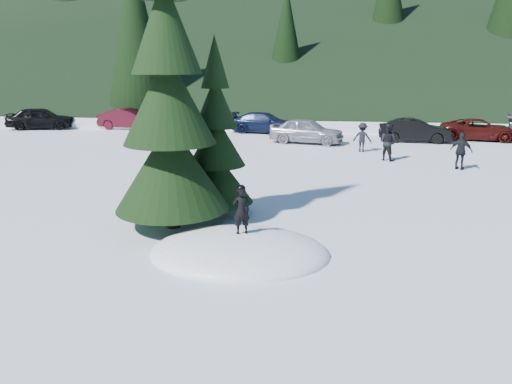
# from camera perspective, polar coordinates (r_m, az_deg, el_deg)

# --- Properties ---
(ground) EXTENTS (200.00, 200.00, 0.00)m
(ground) POSITION_cam_1_polar(r_m,az_deg,el_deg) (12.43, -1.88, -7.04)
(ground) COLOR white
(ground) RESTS_ON ground
(snow_mound) EXTENTS (4.48, 3.52, 0.96)m
(snow_mound) POSITION_cam_1_polar(r_m,az_deg,el_deg) (12.43, -1.88, -7.04)
(snow_mound) COLOR white
(snow_mound) RESTS_ON ground
(spruce_tall) EXTENTS (3.20, 3.20, 8.60)m
(spruce_tall) POSITION_cam_1_polar(r_m,az_deg,el_deg) (13.87, -9.93, 9.17)
(spruce_tall) COLOR black
(spruce_tall) RESTS_ON ground
(spruce_short) EXTENTS (2.20, 2.20, 5.37)m
(spruce_short) POSITION_cam_1_polar(r_m,az_deg,el_deg) (15.12, -4.55, 5.12)
(spruce_short) COLOR black
(spruce_short) RESTS_ON ground
(child_skier) EXTENTS (0.50, 0.42, 1.17)m
(child_skier) POSITION_cam_1_polar(r_m,az_deg,el_deg) (12.21, -1.68, -2.16)
(child_skier) COLOR black
(child_skier) RESTS_ON snow_mound
(adult_0) EXTENTS (1.09, 1.06, 1.77)m
(adult_0) POSITION_cam_1_polar(r_m,az_deg,el_deg) (24.76, 14.84, 5.54)
(adult_0) COLOR black
(adult_0) RESTS_ON ground
(adult_1) EXTENTS (1.03, 0.86, 1.65)m
(adult_1) POSITION_cam_1_polar(r_m,az_deg,el_deg) (23.61, 22.40, 4.35)
(adult_1) COLOR black
(adult_1) RESTS_ON ground
(adult_2) EXTENTS (1.10, 0.82, 1.53)m
(adult_2) POSITION_cam_1_polar(r_m,az_deg,el_deg) (26.90, 12.06, 6.13)
(adult_2) COLOR black
(adult_2) RESTS_ON ground
(car_0) EXTENTS (4.83, 2.79, 1.55)m
(car_0) POSITION_cam_1_polar(r_m,az_deg,el_deg) (38.59, -23.41, 7.76)
(car_0) COLOR black
(car_0) RESTS_ON ground
(car_1) EXTENTS (4.44, 1.83, 1.43)m
(car_1) POSITION_cam_1_polar(r_m,az_deg,el_deg) (36.53, -14.23, 8.10)
(car_1) COLOR #390A14
(car_1) RESTS_ON ground
(car_2) EXTENTS (4.74, 3.04, 1.22)m
(car_2) POSITION_cam_1_polar(r_m,az_deg,el_deg) (32.12, -8.62, 7.34)
(car_2) COLOR #4C4E54
(car_2) RESTS_ON ground
(car_3) EXTENTS (4.84, 2.52, 1.34)m
(car_3) POSITION_cam_1_polar(r_m,az_deg,el_deg) (33.56, 0.98, 7.92)
(car_3) COLOR black
(car_3) RESTS_ON ground
(car_4) EXTENTS (4.57, 2.69, 1.46)m
(car_4) POSITION_cam_1_polar(r_m,az_deg,el_deg) (29.32, 5.82, 6.99)
(car_4) COLOR gray
(car_4) RESTS_ON ground
(car_5) EXTENTS (4.24, 1.72, 1.37)m
(car_5) POSITION_cam_1_polar(r_m,az_deg,el_deg) (31.09, 17.71, 6.72)
(car_5) COLOR black
(car_5) RESTS_ON ground
(car_6) EXTENTS (4.87, 2.90, 1.27)m
(car_6) POSITION_cam_1_polar(r_m,az_deg,el_deg) (33.27, 24.18, 6.53)
(car_6) COLOR #3B0D0A
(car_6) RESTS_ON ground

